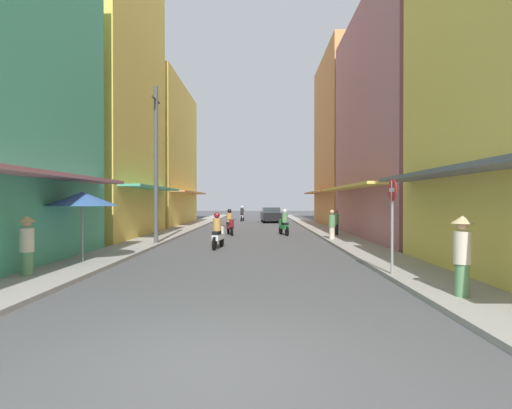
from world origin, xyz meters
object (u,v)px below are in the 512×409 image
vendor_umbrella (82,199)px  pedestrian_midway (462,254)px  pedestrian_far (336,223)px  motorbike_maroon (230,223)px  pedestrian_foreground (332,226)px  pedestrian_crossing (27,244)px  utility_pole (156,165)px  parked_car (271,215)px  motorbike_green (284,223)px  motorbike_white (218,232)px  street_sign_no_entry (392,214)px  motorbike_silver (242,214)px

vendor_umbrella → pedestrian_midway: bearing=-23.7°
pedestrian_far → motorbike_maroon: bearing=167.5°
pedestrian_foreground → pedestrian_far: bearing=74.0°
motorbike_maroon → pedestrian_crossing: 13.92m
utility_pole → parked_car: bearing=73.1°
pedestrian_crossing → utility_pole: size_ratio=0.23×
motorbike_green → motorbike_maroon: same height
motorbike_white → utility_pole: utility_pole is taller
motorbike_green → parked_car: bearing=91.7°
vendor_umbrella → street_sign_no_entry: street_sign_no_entry is taller
vendor_umbrella → street_sign_no_entry: size_ratio=0.89×
motorbike_maroon → parked_car: bearing=78.3°
motorbike_maroon → motorbike_silver: bearing=90.0°
motorbike_silver → pedestrian_crossing: size_ratio=1.08×
utility_pole → motorbike_green: bearing=40.6°
parked_car → vendor_umbrella: 25.71m
motorbike_green → street_sign_no_entry: size_ratio=0.67×
motorbike_maroon → motorbike_silver: same height
pedestrian_far → parked_car: bearing=102.3°
motorbike_white → vendor_umbrella: size_ratio=0.77×
motorbike_white → pedestrian_crossing: size_ratio=1.08×
motorbike_silver → pedestrian_foreground: pedestrian_foreground is taller
parked_car → motorbike_maroon: bearing=-101.7°
motorbike_green → street_sign_no_entry: 13.03m
motorbike_maroon → pedestrian_foreground: (5.52, -3.64, 0.10)m
motorbike_silver → vendor_umbrella: vendor_umbrella is taller
pedestrian_far → motorbike_white: bearing=-139.3°
pedestrian_foreground → street_sign_no_entry: street_sign_no_entry is taller
pedestrian_midway → vendor_umbrella: (-9.79, 4.31, 1.14)m
pedestrian_midway → parked_car: bearing=96.1°
motorbike_silver → parked_car: bearing=-33.8°
motorbike_white → pedestrian_foreground: size_ratio=1.12×
pedestrian_foreground → pedestrian_crossing: bearing=-135.3°
motorbike_white → motorbike_maroon: same height
motorbike_silver → street_sign_no_entry: (5.37, -28.66, 1.01)m
motorbike_green → pedestrian_foreground: size_ratio=1.10×
pedestrian_far → vendor_umbrella: (-9.99, -9.62, 1.34)m
vendor_umbrella → utility_pole: size_ratio=0.32×
motorbike_white → parked_car: size_ratio=0.43×
motorbike_green → vendor_umbrella: bearing=-123.2°
motorbike_silver → parked_car: (2.86, -1.92, 0.04)m
motorbike_maroon → pedestrian_crossing: pedestrian_crossing is taller
motorbike_green → pedestrian_far: pedestrian_far is taller
motorbike_maroon → street_sign_no_entry: 14.04m
pedestrian_far → pedestrian_crossing: pedestrian_crossing is taller
motorbike_green → street_sign_no_entry: (2.08, -12.83, 1.01)m
pedestrian_far → pedestrian_midway: 13.93m
motorbike_green → street_sign_no_entry: street_sign_no_entry is taller
utility_pole → street_sign_no_entry: size_ratio=2.77×
motorbike_green → utility_pole: 8.80m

